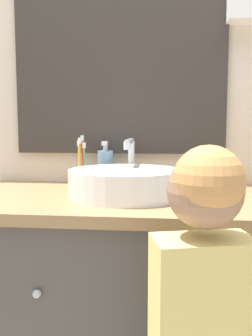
# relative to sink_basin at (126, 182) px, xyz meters

# --- Properties ---
(wall_back) EXTENTS (3.20, 0.18, 2.50)m
(wall_back) POSITION_rel_sink_basin_xyz_m (0.10, 0.33, 0.45)
(wall_back) COLOR beige
(wall_back) RESTS_ON ground_plane
(vanity_counter) EXTENTS (1.32, 0.60, 0.78)m
(vanity_counter) POSITION_rel_sink_basin_xyz_m (0.08, 0.01, -0.44)
(vanity_counter) COLOR #4C4742
(vanity_counter) RESTS_ON ground_plane
(sink_basin) EXTENTS (0.38, 0.43, 0.19)m
(sink_basin) POSITION_rel_sink_basin_xyz_m (0.00, 0.00, 0.00)
(sink_basin) COLOR white
(sink_basin) RESTS_ON vanity_counter
(toothbrush_holder) EXTENTS (0.07, 0.07, 0.20)m
(toothbrush_holder) POSITION_rel_sink_basin_xyz_m (-0.20, 0.21, -0.00)
(toothbrush_holder) COLOR silver
(toothbrush_holder) RESTS_ON vanity_counter
(soap_dispenser) EXTENTS (0.06, 0.06, 0.17)m
(soap_dispenser) POSITION_rel_sink_basin_xyz_m (-0.11, 0.24, 0.02)
(soap_dispenser) COLOR #6B93B2
(soap_dispenser) RESTS_ON vanity_counter
(child_figure) EXTENTS (0.24, 0.48, 0.98)m
(child_figure) POSITION_rel_sink_basin_xyz_m (0.22, -0.45, -0.26)
(child_figure) COLOR slate
(child_figure) RESTS_ON ground_plane
(drinking_cup) EXTENTS (0.07, 0.07, 0.08)m
(drinking_cup) POSITION_rel_sink_basin_xyz_m (0.22, -0.22, -0.01)
(drinking_cup) COLOR #4789D1
(drinking_cup) RESTS_ON vanity_counter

